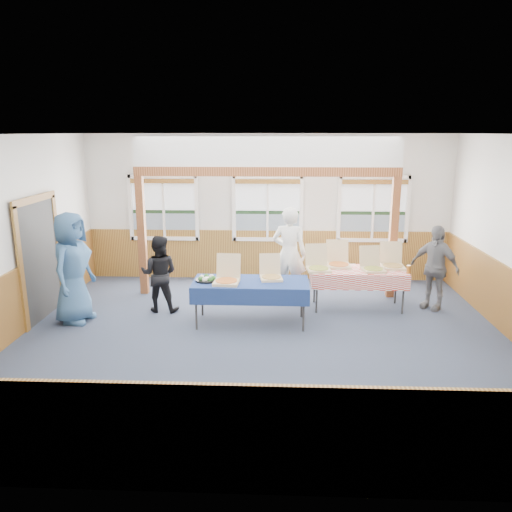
{
  "coord_description": "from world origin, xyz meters",
  "views": [
    {
      "loc": [
        0.21,
        -7.41,
        3.24
      ],
      "look_at": [
        -0.15,
        1.0,
        1.13
      ],
      "focal_mm": 35.0,
      "sensor_mm": 36.0,
      "label": 1
    }
  ],
  "objects": [
    {
      "name": "floor",
      "position": [
        0.0,
        0.0,
        0.0
      ],
      "size": [
        8.0,
        8.0,
        0.0
      ],
      "primitive_type": "plane",
      "color": "#293344",
      "rests_on": "ground"
    },
    {
      "name": "ceiling",
      "position": [
        0.0,
        0.0,
        3.2
      ],
      "size": [
        8.0,
        8.0,
        0.0
      ],
      "primitive_type": "plane",
      "rotation": [
        3.14,
        0.0,
        0.0
      ],
      "color": "white",
      "rests_on": "wall_back"
    },
    {
      "name": "wall_back",
      "position": [
        0.0,
        3.5,
        1.6
      ],
      "size": [
        8.0,
        0.0,
        8.0
      ],
      "primitive_type": "plane",
      "rotation": [
        1.57,
        0.0,
        0.0
      ],
      "color": "silver",
      "rests_on": "floor"
    },
    {
      "name": "wall_front",
      "position": [
        0.0,
        -3.5,
        1.6
      ],
      "size": [
        8.0,
        0.0,
        8.0
      ],
      "primitive_type": "plane",
      "rotation": [
        -1.57,
        0.0,
        0.0
      ],
      "color": "silver",
      "rests_on": "floor"
    },
    {
      "name": "wall_left",
      "position": [
        -4.0,
        0.0,
        1.6
      ],
      "size": [
        0.0,
        8.0,
        8.0
      ],
      "primitive_type": "plane",
      "rotation": [
        1.57,
        0.0,
        1.57
      ],
      "color": "silver",
      "rests_on": "floor"
    },
    {
      "name": "wainscot_back",
      "position": [
        0.0,
        3.48,
        0.55
      ],
      "size": [
        7.98,
        0.05,
        1.1
      ],
      "primitive_type": "cube",
      "color": "brown",
      "rests_on": "floor"
    },
    {
      "name": "wainscot_front",
      "position": [
        0.0,
        -3.48,
        0.55
      ],
      "size": [
        7.98,
        0.05,
        1.1
      ],
      "primitive_type": "cube",
      "color": "brown",
      "rests_on": "floor"
    },
    {
      "name": "wainscot_left",
      "position": [
        -3.98,
        0.0,
        0.55
      ],
      "size": [
        0.05,
        6.98,
        1.1
      ],
      "primitive_type": "cube",
      "color": "brown",
      "rests_on": "floor"
    },
    {
      "name": "cased_opening",
      "position": [
        -3.96,
        0.9,
        1.05
      ],
      "size": [
        0.06,
        1.3,
        2.1
      ],
      "primitive_type": "cube",
      "color": "#2F2F2F",
      "rests_on": "wall_left"
    },
    {
      "name": "window_left",
      "position": [
        -2.3,
        3.46,
        1.68
      ],
      "size": [
        1.56,
        0.1,
        1.46
      ],
      "color": "white",
      "rests_on": "wall_back"
    },
    {
      "name": "window_mid",
      "position": [
        0.0,
        3.46,
        1.68
      ],
      "size": [
        1.56,
        0.1,
        1.46
      ],
      "color": "white",
      "rests_on": "wall_back"
    },
    {
      "name": "window_right",
      "position": [
        2.3,
        3.46,
        1.68
      ],
      "size": [
        1.56,
        0.1,
        1.46
      ],
      "color": "white",
      "rests_on": "wall_back"
    },
    {
      "name": "post_left",
      "position": [
        -2.5,
        2.3,
        1.2
      ],
      "size": [
        0.15,
        0.15,
        2.4
      ],
      "primitive_type": "cube",
      "color": "brown",
      "rests_on": "floor"
    },
    {
      "name": "post_right",
      "position": [
        2.5,
        2.3,
        1.2
      ],
      "size": [
        0.15,
        0.15,
        2.4
      ],
      "primitive_type": "cube",
      "color": "brown",
      "rests_on": "floor"
    },
    {
      "name": "cross_beam",
      "position": [
        0.0,
        2.3,
        2.49
      ],
      "size": [
        5.15,
        0.18,
        0.18
      ],
      "primitive_type": "cube",
      "color": "brown",
      "rests_on": "post_left"
    },
    {
      "name": "table_left",
      "position": [
        -0.23,
        0.73,
        0.7
      ],
      "size": [
        2.13,
        1.43,
        0.76
      ],
      "rotation": [
        0.0,
        0.0,
        0.29
      ],
      "color": "#2F2F2F",
      "rests_on": "floor"
    },
    {
      "name": "table_right",
      "position": [
        1.73,
        1.57,
        0.7
      ],
      "size": [
        1.89,
        1.26,
        0.76
      ],
      "rotation": [
        0.0,
        0.0,
        -0.28
      ],
      "color": "#2F2F2F",
      "rests_on": "floor"
    },
    {
      "name": "pizza_box_a",
      "position": [
        -0.62,
        0.62,
        0.83
      ],
      "size": [
        0.44,
        0.53,
        0.45
      ],
      "rotation": [
        0.0,
        0.0,
        -0.06
      ],
      "color": "#CAB186",
      "rests_on": "table_left"
    },
    {
      "name": "pizza_box_b",
      "position": [
        0.12,
        0.89,
        0.82
      ],
      "size": [
        0.42,
        0.5,
        0.4
      ],
      "rotation": [
        0.0,
        0.0,
        0.13
      ],
      "color": "#CAB186",
      "rests_on": "table_left"
    },
    {
      "name": "pizza_box_c",
      "position": [
        0.98,
        1.48,
        0.82
      ],
      "size": [
        0.47,
        0.55,
        0.45
      ],
      "rotation": [
        0.0,
        0.0,
        0.12
      ],
      "color": "#CAB186",
      "rests_on": "table_right"
    },
    {
      "name": "pizza_box_d",
      "position": [
        1.38,
        1.77,
        0.83
      ],
      "size": [
        0.44,
        0.53,
        0.47
      ],
      "rotation": [
        0.0,
        0.0,
        0.03
      ],
      "color": "#CAB186",
      "rests_on": "table_right"
    },
    {
      "name": "pizza_box_e",
      "position": [
        1.97,
        1.5,
        0.82
      ],
      "size": [
        0.46,
        0.53,
        0.42
      ],
      "rotation": [
        0.0,
        0.0,
        0.16
      ],
      "color": "#CAB186",
      "rests_on": "table_right"
    },
    {
      "name": "pizza_box_f",
      "position": [
        2.38,
        1.72,
        0.83
      ],
      "size": [
        0.43,
        0.52,
        0.45
      ],
      "rotation": [
        0.0,
        0.0,
        -0.03
      ],
      "color": "#CAB186",
      "rests_on": "table_right"
    },
    {
      "name": "veggie_tray",
      "position": [
        -0.98,
        0.73,
        0.79
      ],
      "size": [
        0.4,
        0.4,
        0.09
      ],
      "color": "black",
      "rests_on": "table_left"
    },
    {
      "name": "drink_glass",
      "position": [
        2.58,
        1.32,
        0.83
      ],
      "size": [
        0.07,
        0.07,
        0.15
      ],
      "primitive_type": "cylinder",
      "color": "#9E581A",
      "rests_on": "table_right"
    },
    {
      "name": "woman_white",
      "position": [
        0.46,
        2.06,
        0.92
      ],
      "size": [
        0.76,
        0.58,
        1.85
      ],
      "primitive_type": "imported",
      "rotation": [
        0.0,
        0.0,
        2.91
      ],
      "color": "white",
      "rests_on": "floor"
    },
    {
      "name": "woman_black",
      "position": [
        -1.93,
        1.28,
        0.71
      ],
      "size": [
        0.71,
        0.56,
        1.42
      ],
      "primitive_type": "imported",
      "rotation": [
        0.0,
        0.0,
        3.1
      ],
      "color": "black",
      "rests_on": "floor"
    },
    {
      "name": "man_blue",
      "position": [
        -3.29,
        0.69,
        0.97
      ],
      "size": [
        0.76,
        1.03,
        1.94
      ],
      "primitive_type": "imported",
      "rotation": [
        0.0,
        0.0,
        1.41
      ],
      "color": "#365D88",
      "rests_on": "floor"
    },
    {
      "name": "person_grey",
      "position": [
        3.14,
        1.63,
        0.79
      ],
      "size": [
        0.94,
        0.92,
        1.59
      ],
      "primitive_type": "imported",
      "rotation": [
        0.0,
        0.0,
        -0.76
      ],
      "color": "slate",
      "rests_on": "floor"
    }
  ]
}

